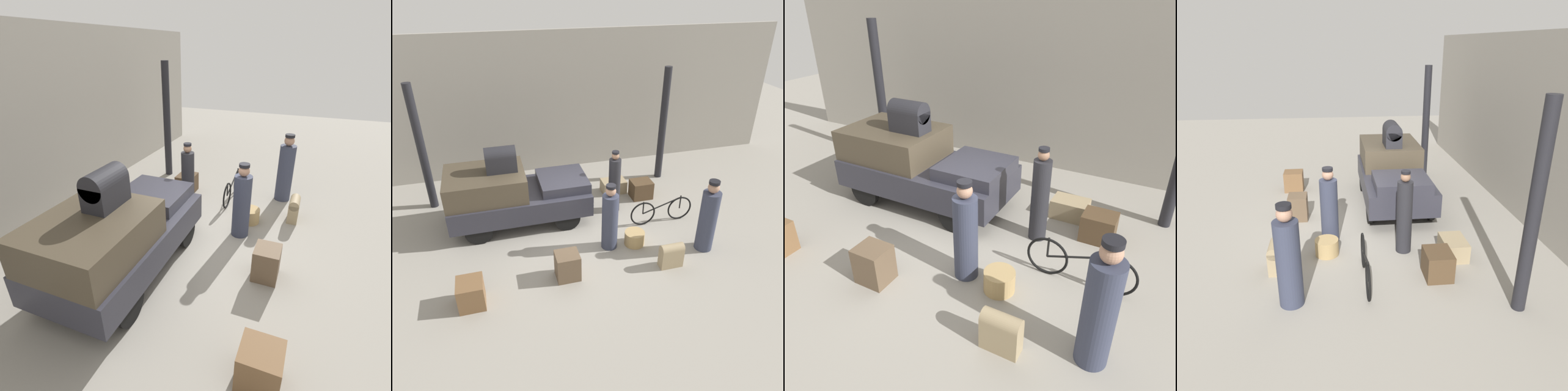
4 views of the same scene
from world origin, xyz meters
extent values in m
plane|color=gray|center=(0.00, 0.00, 0.00)|extent=(30.00, 30.00, 0.00)
cube|color=gray|center=(0.00, 4.08, 2.25)|extent=(16.00, 0.15, 4.50)
cylinder|color=black|center=(3.25, 2.39, 1.79)|extent=(0.23, 0.23, 3.59)
cylinder|color=black|center=(-0.36, 1.75, 0.34)|extent=(0.68, 0.12, 0.68)
cylinder|color=black|center=(-0.36, 0.18, 0.34)|extent=(0.68, 0.12, 0.68)
cylinder|color=black|center=(-2.63, 1.75, 0.34)|extent=(0.68, 0.12, 0.68)
cylinder|color=black|center=(-2.63, 0.18, 0.34)|extent=(0.68, 0.12, 0.68)
cube|color=#2D2D38|center=(-1.50, 0.96, 0.65)|extent=(3.66, 1.72, 0.58)
cube|color=#473D2D|center=(-2.32, 0.96, 1.26)|extent=(2.01, 1.58, 0.64)
cube|color=#2D2D38|center=(-0.31, 0.96, 1.06)|extent=(1.28, 1.34, 0.26)
torus|color=black|center=(2.72, -0.14, 0.35)|extent=(0.70, 0.04, 0.70)
torus|color=black|center=(1.64, -0.14, 0.35)|extent=(0.70, 0.04, 0.70)
cylinder|color=black|center=(2.18, -0.14, 0.52)|extent=(1.09, 0.04, 0.38)
cylinder|color=black|center=(1.64, -0.14, 0.53)|extent=(0.04, 0.04, 0.36)
cylinder|color=black|center=(2.72, -0.14, 0.55)|extent=(0.04, 0.04, 0.40)
cylinder|color=tan|center=(1.12, -0.88, 0.18)|extent=(0.50, 0.50, 0.35)
cylinder|color=#33384C|center=(0.48, -0.80, 0.73)|extent=(0.39, 0.39, 1.47)
sphere|color=tan|center=(0.48, -0.80, 1.59)|extent=(0.24, 0.24, 0.24)
cylinder|color=black|center=(0.48, -0.80, 1.71)|extent=(0.23, 0.23, 0.07)
cylinder|color=#33384C|center=(2.72, -1.48, 0.79)|extent=(0.43, 0.43, 1.58)
sphere|color=tan|center=(2.72, -1.48, 1.71)|extent=(0.27, 0.27, 0.27)
cylinder|color=black|center=(2.72, -1.48, 1.85)|extent=(0.25, 0.25, 0.07)
cylinder|color=#232328|center=(1.13, 0.78, 0.80)|extent=(0.33, 0.33, 1.60)
sphere|color=#936B51|center=(1.13, 0.78, 1.70)|extent=(0.20, 0.20, 0.20)
cylinder|color=black|center=(1.13, 0.78, 1.81)|extent=(0.19, 0.19, 0.06)
cube|color=#4C3823|center=(2.17, 1.26, 0.27)|extent=(0.62, 0.52, 0.54)
cube|color=#9E8966|center=(1.47, 1.79, 0.20)|extent=(0.73, 0.50, 0.40)
cube|color=brown|center=(-2.85, -1.90, 0.30)|extent=(0.53, 0.56, 0.60)
cube|color=#9E8966|center=(1.62, -1.89, 0.24)|extent=(0.54, 0.24, 0.49)
cylinder|color=#9E8966|center=(1.62, -1.89, 0.49)|extent=(0.54, 0.24, 0.24)
cube|color=brown|center=(-0.77, -1.61, 0.32)|extent=(0.52, 0.47, 0.64)
cube|color=#232328|center=(-1.86, 0.96, 1.79)|extent=(0.77, 0.44, 0.43)
cylinder|color=#232328|center=(-1.86, 0.96, 2.01)|extent=(0.77, 0.44, 0.44)
camera|label=1|loc=(-5.50, -2.06, 3.97)|focal=28.00mm
camera|label=2|loc=(-2.07, -8.01, 5.94)|focal=35.00mm
camera|label=3|loc=(3.02, -5.08, 4.25)|focal=35.00mm
camera|label=4|loc=(8.32, -0.66, 4.25)|focal=35.00mm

